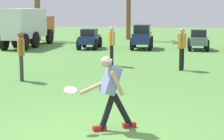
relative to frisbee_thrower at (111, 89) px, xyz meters
The scene contains 10 objects.
ground_plane 0.95m from the frisbee_thrower, 127.70° to the right, with size 80.00×80.00×0.00m, color #548A3F.
frisbee_thrower is the anchor object (origin of this frame).
frisbee_in_flight 0.77m from the frisbee_thrower, 166.78° to the right, with size 0.32×0.31×0.11m.
teammate_near_sideline 8.21m from the frisbee_thrower, 78.64° to the left, with size 0.32×0.48×1.56m.
teammate_midfield 6.19m from the frisbee_thrower, 124.40° to the left, with size 0.32×0.48×1.56m.
teammate_deep 9.00m from the frisbee_thrower, 96.98° to the left, with size 0.30×0.49×1.56m.
parked_car_slot_a 16.01m from the frisbee_thrower, 101.39° to the left, with size 1.09×2.21×1.10m.
parked_car_slot_b 15.96m from the frisbee_thrower, 90.96° to the left, with size 1.16×2.41×1.34m.
parked_car_slot_c 15.98m from the frisbee_thrower, 80.05° to the left, with size 1.14×2.23×1.10m.
box_truck 17.89m from the frisbee_thrower, 112.60° to the left, with size 1.67×5.96×2.20m.
Camera 1 is at (1.33, -7.70, 2.38)m, focal length 70.00 mm.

